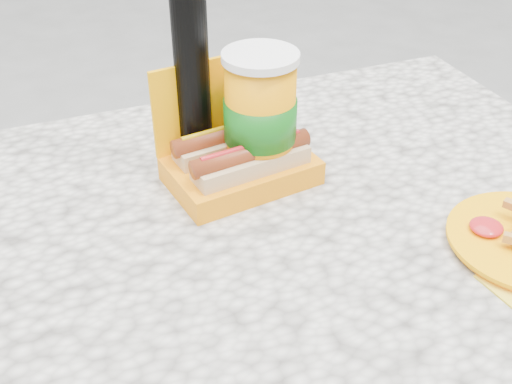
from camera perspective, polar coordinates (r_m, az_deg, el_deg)
name	(u,v)px	position (r m, az deg, el deg)	size (l,w,h in m)	color
picnic_table	(234,286)	(0.95, -1.95, -8.32)	(1.20, 0.80, 0.75)	beige
hotdog_box	(239,158)	(0.95, -1.51, 3.06)	(0.23, 0.17, 0.17)	#FDA400
soda_cup	(260,119)	(0.92, 0.38, 6.52)	(0.11, 0.11, 0.20)	orange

